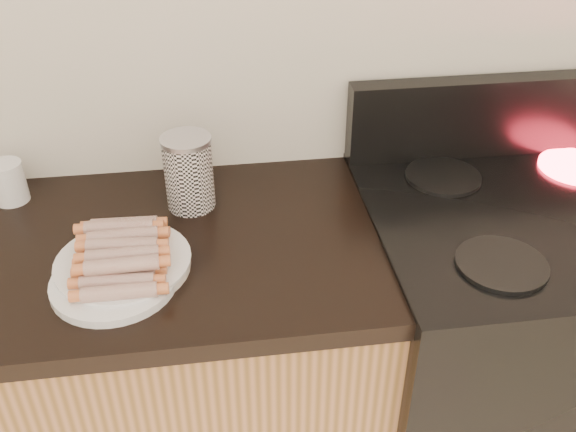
{
  "coord_description": "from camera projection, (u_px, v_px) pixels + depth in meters",
  "views": [
    {
      "loc": [
        0.06,
        0.59,
        1.7
      ],
      "look_at": [
        0.2,
        1.62,
        0.99
      ],
      "focal_mm": 40.0,
      "sensor_mm": 36.0,
      "label": 1
    }
  ],
  "objects": [
    {
      "name": "wall_back",
      "position": [
        170.0,
        6.0,
        1.38
      ],
      "size": [
        4.0,
        0.04,
        2.6
      ],
      "primitive_type": "cube",
      "color": "silver",
      "rests_on": "ground"
    },
    {
      "name": "stove",
      "position": [
        504.0,
        357.0,
        1.67
      ],
      "size": [
        0.76,
        0.65,
        0.91
      ],
      "color": "black",
      "rests_on": "floor"
    },
    {
      "name": "stove_panel",
      "position": [
        498.0,
        116.0,
        1.59
      ],
      "size": [
        0.76,
        0.06,
        0.2
      ],
      "primitive_type": "cube",
      "color": "black",
      "rests_on": "stove"
    },
    {
      "name": "burner_near_left",
      "position": [
        502.0,
        264.0,
        1.25
      ],
      "size": [
        0.18,
        0.18,
        0.01
      ],
      "primitive_type": "cylinder",
      "color": "black",
      "rests_on": "stove"
    },
    {
      "name": "burner_far_left",
      "position": [
        443.0,
        176.0,
        1.53
      ],
      "size": [
        0.18,
        0.18,
        0.01
      ],
      "primitive_type": "cylinder",
      "color": "black",
      "rests_on": "stove"
    },
    {
      "name": "burner_far_right",
      "position": [
        576.0,
        167.0,
        1.57
      ],
      "size": [
        0.18,
        0.18,
        0.01
      ],
      "primitive_type": "cylinder",
      "color": "#FF1E2D",
      "rests_on": "stove"
    },
    {
      "name": "main_plate",
      "position": [
        124.0,
        265.0,
        1.26
      ],
      "size": [
        0.29,
        0.29,
        0.02
      ],
      "primitive_type": "cylinder",
      "rotation": [
        0.0,
        0.0,
        -0.12
      ],
      "color": "silver",
      "rests_on": "counter_slab"
    },
    {
      "name": "side_plate",
      "position": [
        114.0,
        282.0,
        1.22
      ],
      "size": [
        0.32,
        0.32,
        0.02
      ],
      "primitive_type": "cylinder",
      "rotation": [
        0.0,
        0.0,
        -0.44
      ],
      "color": "white",
      "rests_on": "counter_slab"
    },
    {
      "name": "hotdog_pile",
      "position": [
        121.0,
        252.0,
        1.24
      ],
      "size": [
        0.14,
        0.26,
        0.05
      ],
      "rotation": [
        0.0,
        0.0,
        -0.06
      ],
      "color": "maroon",
      "rests_on": "main_plate"
    },
    {
      "name": "plain_sausages",
      "position": [
        113.0,
        274.0,
        1.21
      ],
      "size": [
        0.13,
        0.06,
        0.02
      ],
      "rotation": [
        0.0,
        0.0,
        0.16
      ],
      "color": "orange",
      "rests_on": "side_plate"
    },
    {
      "name": "canister",
      "position": [
        189.0,
        172.0,
        1.41
      ],
      "size": [
        0.11,
        0.11,
        0.17
      ],
      "rotation": [
        0.0,
        0.0,
        0.43
      ],
      "color": "silver",
      "rests_on": "counter_slab"
    },
    {
      "name": "mug",
      "position": [
        8.0,
        182.0,
        1.45
      ],
      "size": [
        0.1,
        0.1,
        0.1
      ],
      "primitive_type": "cylinder",
      "rotation": [
        0.0,
        0.0,
        0.3
      ],
      "color": "white",
      "rests_on": "counter_slab"
    }
  ]
}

